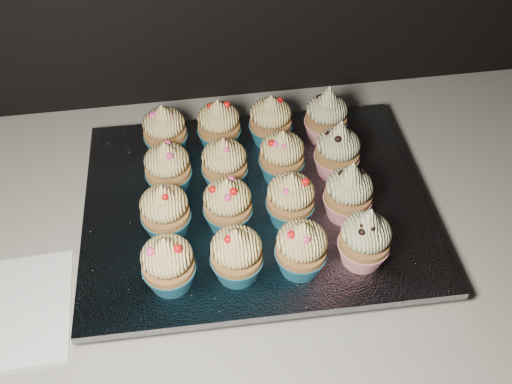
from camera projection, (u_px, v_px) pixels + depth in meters
cabinet at (307, 370)px, 1.14m from camera, size 2.40×0.60×0.86m
worktop at (328, 228)px, 0.81m from camera, size 2.44×0.64×0.04m
napkin at (4, 312)px, 0.69m from camera, size 0.16×0.16×0.00m
baking_tray at (256, 211)px, 0.79m from camera, size 0.44×0.34×0.02m
foil_lining at (256, 203)px, 0.78m from camera, size 0.47×0.37×0.01m
cupcake_0 at (168, 264)px, 0.66m from camera, size 0.06×0.06×0.08m
cupcake_1 at (237, 254)px, 0.67m from camera, size 0.06×0.06×0.08m
cupcake_2 at (301, 248)px, 0.67m from camera, size 0.06×0.06×0.08m
cupcake_3 at (365, 239)px, 0.68m from camera, size 0.06×0.06×0.10m
cupcake_4 at (165, 211)px, 0.71m from camera, size 0.06×0.06×0.08m
cupcake_5 at (228, 205)px, 0.72m from camera, size 0.06×0.06×0.08m
cupcake_6 at (291, 199)px, 0.73m from camera, size 0.06×0.06×0.08m
cupcake_7 at (348, 193)px, 0.73m from camera, size 0.06×0.06×0.10m
cupcake_8 at (168, 168)px, 0.77m from camera, size 0.06×0.06×0.08m
cupcake_9 at (224, 164)px, 0.77m from camera, size 0.06×0.06×0.08m
cupcake_10 at (282, 156)px, 0.78m from camera, size 0.06×0.06×0.08m
cupcake_11 at (337, 151)px, 0.79m from camera, size 0.06×0.06×0.10m
cupcake_12 at (165, 131)px, 0.82m from camera, size 0.06×0.06×0.08m
cupcake_13 at (219, 126)px, 0.83m from camera, size 0.06×0.06×0.08m
cupcake_14 at (271, 121)px, 0.83m from camera, size 0.06×0.06×0.08m
cupcake_15 at (326, 116)px, 0.84m from camera, size 0.06×0.06×0.10m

